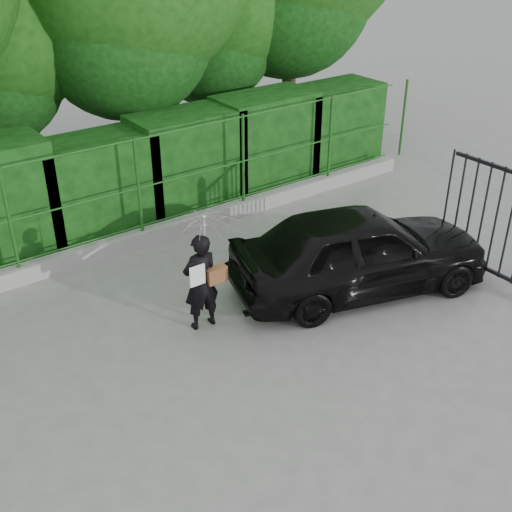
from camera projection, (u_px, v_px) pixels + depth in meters
ground at (273, 379)px, 8.66m from camera, size 80.00×80.00×0.00m
kerb at (124, 244)px, 11.76m from camera, size 14.00×0.25×0.30m
fence at (129, 188)px, 11.37m from camera, size 14.13×0.06×1.80m
hedge at (95, 183)px, 12.04m from camera, size 14.20×1.20×2.17m
woman at (205, 253)px, 9.25m from camera, size 0.98×1.00×1.82m
car at (360, 250)px, 10.35m from camera, size 4.54×2.86×1.44m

